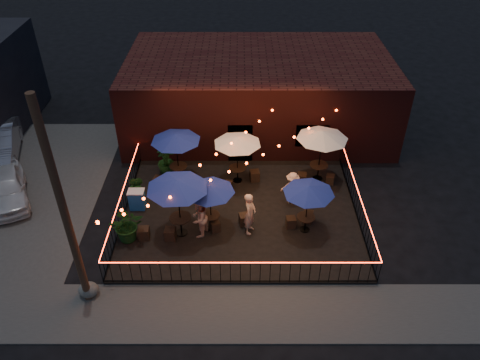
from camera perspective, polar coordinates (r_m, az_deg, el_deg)
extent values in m
plane|color=black|center=(18.96, 0.03, -8.16)|extent=(110.00, 110.00, 0.00)
cube|color=black|center=(20.39, 0.03, -4.08)|extent=(10.00, 8.00, 0.15)
cube|color=#403F3B|center=(16.77, 0.04, -15.87)|extent=(18.00, 2.50, 0.05)
cube|color=#3A1210|center=(26.14, 2.25, 10.62)|extent=(14.00, 8.00, 4.00)
cube|color=black|center=(23.14, 0.03, 4.47)|extent=(1.20, 0.24, 2.20)
cube|color=black|center=(23.15, 8.76, 5.47)|extent=(1.60, 0.24, 1.20)
cylinder|color=#3C2818|center=(15.33, -20.63, -3.71)|extent=(0.26, 0.26, 8.00)
cube|color=black|center=(17.41, 0.04, -12.21)|extent=(10.00, 0.04, 0.04)
cube|color=black|center=(16.74, 0.04, -10.12)|extent=(10.00, 0.04, 0.04)
cube|color=#FF2E13|center=(16.72, 0.04, -10.04)|extent=(10.00, 0.03, 0.02)
cube|color=black|center=(20.90, -13.84, -3.64)|extent=(0.04, 8.00, 0.04)
cube|color=black|center=(20.34, -14.21, -1.64)|extent=(0.04, 8.00, 0.04)
cube|color=#FF2E13|center=(20.32, -14.22, -1.58)|extent=(0.03, 8.00, 0.02)
cube|color=black|center=(20.90, 13.90, -3.64)|extent=(0.04, 8.00, 0.04)
cube|color=black|center=(20.34, 14.26, -1.64)|extent=(0.04, 8.00, 0.04)
cube|color=#FF2E13|center=(20.33, 14.28, -1.57)|extent=(0.03, 8.00, 0.02)
cylinder|color=black|center=(19.48, -7.12, -6.37)|extent=(0.49, 0.49, 0.03)
cylinder|color=black|center=(19.22, -7.20, -5.50)|extent=(0.07, 0.07, 0.80)
cylinder|color=black|center=(18.95, -7.29, -4.57)|extent=(0.89, 0.89, 0.04)
cylinder|color=black|center=(18.63, -7.41, -3.39)|extent=(0.05, 0.05, 2.66)
cone|color=navy|center=(17.92, -7.69, -0.51)|extent=(3.09, 3.09, 0.39)
cylinder|color=black|center=(22.43, -7.39, 0.11)|extent=(0.46, 0.46, 0.03)
cylinder|color=black|center=(22.21, -7.46, 0.88)|extent=(0.06, 0.06, 0.74)
cylinder|color=black|center=(22.00, -7.53, 1.69)|extent=(0.83, 0.83, 0.04)
cylinder|color=black|center=(21.73, -7.63, 2.73)|extent=(0.05, 0.05, 2.48)
cone|color=navy|center=(21.16, -7.86, 5.18)|extent=(2.91, 2.91, 0.36)
cylinder|color=black|center=(19.62, -3.49, -5.77)|extent=(0.40, 0.40, 0.03)
cylinder|color=black|center=(19.40, -3.52, -5.05)|extent=(0.05, 0.05, 0.66)
cylinder|color=black|center=(19.18, -3.56, -4.29)|extent=(0.73, 0.73, 0.04)
cylinder|color=black|center=(18.91, -3.61, -3.32)|extent=(0.04, 0.04, 2.20)
cone|color=navy|center=(18.31, -3.72, -0.99)|extent=(2.19, 2.19, 0.32)
cylinder|color=black|center=(22.16, -0.31, -0.03)|extent=(0.43, 0.43, 0.03)
cylinder|color=black|center=(21.96, -0.31, 0.71)|extent=(0.06, 0.06, 0.71)
cylinder|color=black|center=(21.75, -0.32, 1.50)|extent=(0.79, 0.79, 0.04)
cylinder|color=black|center=(21.49, -0.32, 2.49)|extent=(0.04, 0.04, 2.37)
cone|color=silver|center=(20.94, -0.33, 4.86)|extent=(2.73, 2.73, 0.35)
cylinder|color=black|center=(19.66, 7.88, -5.99)|extent=(0.41, 0.41, 0.03)
cylinder|color=black|center=(19.44, 7.96, -5.26)|extent=(0.06, 0.06, 0.67)
cylinder|color=black|center=(19.22, 8.04, -4.49)|extent=(0.75, 0.75, 0.04)
cylinder|color=black|center=(18.94, 8.15, -3.50)|extent=(0.04, 0.04, 2.24)
cone|color=navy|center=(18.34, 8.41, -1.14)|extent=(2.52, 2.52, 0.33)
cylinder|color=black|center=(22.60, 9.40, 0.21)|extent=(0.47, 0.47, 0.03)
cylinder|color=black|center=(22.38, 9.49, 1.00)|extent=(0.06, 0.06, 0.77)
cylinder|color=black|center=(22.16, 9.59, 1.84)|extent=(0.86, 0.86, 0.04)
cylinder|color=black|center=(21.89, 9.72, 2.90)|extent=(0.05, 0.05, 2.57)
cone|color=silver|center=(21.30, 10.02, 5.43)|extent=(2.36, 2.36, 0.37)
cube|color=black|center=(19.34, -11.62, -6.38)|extent=(0.45, 0.45, 0.50)
cube|color=black|center=(19.13, -8.50, -6.53)|extent=(0.45, 0.45, 0.50)
cube|color=black|center=(22.06, -9.92, -0.16)|extent=(0.47, 0.47, 0.46)
cube|color=black|center=(21.65, -6.82, -0.68)|extent=(0.46, 0.46, 0.42)
cube|color=black|center=(19.35, -3.09, -5.61)|extent=(0.50, 0.50, 0.45)
cube|color=black|center=(19.58, 0.56, -4.84)|extent=(0.51, 0.51, 0.51)
cube|color=black|center=(21.53, -1.46, -0.66)|extent=(0.45, 0.45, 0.41)
cube|color=black|center=(22.06, 1.81, 0.53)|extent=(0.49, 0.49, 0.51)
cube|color=black|center=(19.61, 6.21, -5.12)|extent=(0.41, 0.41, 0.46)
cube|color=black|center=(19.95, 8.27, -4.44)|extent=(0.49, 0.49, 0.47)
cube|color=black|center=(22.08, 7.54, 0.20)|extent=(0.48, 0.48, 0.50)
cube|color=black|center=(22.28, 10.91, 0.08)|extent=(0.45, 0.45, 0.44)
imported|color=beige|center=(18.80, 1.21, -4.10)|extent=(0.62, 0.79, 1.89)
imported|color=#D19B8A|center=(18.75, -5.01, -4.61)|extent=(0.96, 1.06, 1.79)
imported|color=#D4A887|center=(20.52, 6.37, -0.99)|extent=(1.12, 0.81, 1.56)
imported|color=#214114|center=(19.13, -13.57, -5.31)|extent=(1.56, 1.43, 1.48)
imported|color=#103410|center=(21.13, -12.55, -0.88)|extent=(0.90, 0.82, 1.34)
imported|color=#163611|center=(22.55, -9.02, 2.37)|extent=(1.08, 1.08, 1.46)
cube|color=blue|center=(20.78, -12.43, -2.39)|extent=(0.66, 0.46, 0.88)
cube|color=silver|center=(20.50, -12.60, -1.38)|extent=(0.70, 0.51, 0.05)
ellipsoid|color=#4C4D47|center=(17.86, -17.98, -12.60)|extent=(0.99, 0.92, 0.63)
imported|color=silver|center=(23.32, -26.59, -0.80)|extent=(3.18, 4.33, 1.37)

